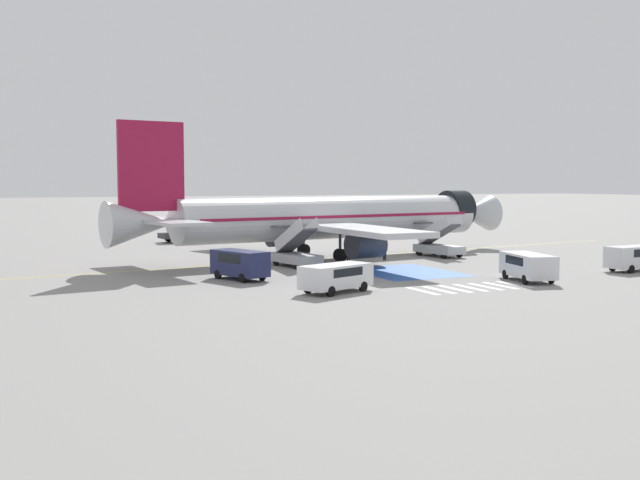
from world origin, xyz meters
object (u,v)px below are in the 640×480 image
(service_van_0, at_px, (240,262))
(service_van_2, at_px, (528,265))
(ground_crew_1, at_px, (385,249))
(boarding_stairs_aft, at_px, (296,255))
(service_van_3, at_px, (637,256))
(service_van_1, at_px, (336,275))
(airliner, at_px, (329,218))
(ground_crew_0, at_px, (349,253))
(boarding_stairs_forward, at_px, (439,246))
(fuel_tanker, at_px, (197,228))

(service_van_0, relative_size, service_van_2, 0.94)
(service_van_0, bearing_deg, ground_crew_1, -174.28)
(boarding_stairs_aft, height_order, service_van_3, boarding_stairs_aft)
(service_van_1, bearing_deg, ground_crew_1, -59.34)
(airliner, relative_size, service_van_1, 7.83)
(service_van_3, bearing_deg, ground_crew_1, 37.12)
(airliner, relative_size, service_van_0, 8.33)
(service_van_0, bearing_deg, service_van_3, 145.61)
(airliner, distance_m, service_van_2, 20.97)
(airliner, height_order, service_van_2, airliner)
(ground_crew_0, bearing_deg, service_van_3, 157.00)
(boarding_stairs_forward, relative_size, service_van_0, 1.12)
(boarding_stairs_forward, height_order, service_van_3, boarding_stairs_forward)
(service_van_1, xyz_separation_m, ground_crew_1, (12.40, 15.73, -0.13))
(boarding_stairs_aft, xyz_separation_m, service_van_2, (11.10, -14.78, 0.16))
(service_van_2, height_order, service_van_3, service_van_3)
(airliner, height_order, fuel_tanker, airliner)
(service_van_0, relative_size, ground_crew_1, 2.95)
(boarding_stairs_aft, distance_m, ground_crew_0, 4.65)
(fuel_tanker, bearing_deg, service_van_1, -11.56)
(boarding_stairs_aft, height_order, service_van_1, boarding_stairs_aft)
(service_van_1, bearing_deg, airliner, -45.37)
(fuel_tanker, height_order, service_van_0, fuel_tanker)
(service_van_2, bearing_deg, fuel_tanker, -61.90)
(boarding_stairs_forward, bearing_deg, fuel_tanker, 111.88)
(service_van_2, bearing_deg, ground_crew_1, -69.88)
(service_van_1, distance_m, service_van_3, 25.90)
(fuel_tanker, relative_size, service_van_2, 1.70)
(fuel_tanker, xyz_separation_m, ground_crew_1, (9.49, -27.05, -0.66))
(boarding_stairs_aft, relative_size, service_van_0, 1.12)
(airliner, xyz_separation_m, ground_crew_0, (-0.82, -5.48, -2.67))
(fuel_tanker, bearing_deg, airliner, 6.23)
(service_van_0, height_order, ground_crew_1, service_van_0)
(service_van_2, distance_m, service_van_3, 11.61)
(boarding_stairs_forward, height_order, ground_crew_1, boarding_stairs_forward)
(service_van_3, height_order, ground_crew_0, service_van_3)
(airliner, height_order, boarding_stairs_aft, airliner)
(boarding_stairs_aft, distance_m, service_van_0, 8.85)
(ground_crew_0, bearing_deg, boarding_stairs_aft, 11.15)
(service_van_3, relative_size, ground_crew_1, 3.39)
(service_van_2, relative_size, ground_crew_0, 3.20)
(airliner, bearing_deg, ground_crew_0, -16.86)
(service_van_1, relative_size, ground_crew_0, 3.20)
(boarding_stairs_aft, bearing_deg, service_van_2, -61.40)
(boarding_stairs_aft, relative_size, ground_crew_0, 3.38)
(service_van_2, bearing_deg, boarding_stairs_aft, -39.70)
(boarding_stairs_aft, relative_size, service_van_2, 1.05)
(boarding_stairs_forward, xyz_separation_m, service_van_2, (-4.01, -16.99, 0.17))
(airliner, bearing_deg, service_van_2, 7.36)
(service_van_0, xyz_separation_m, service_van_2, (17.79, -8.99, -0.08))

